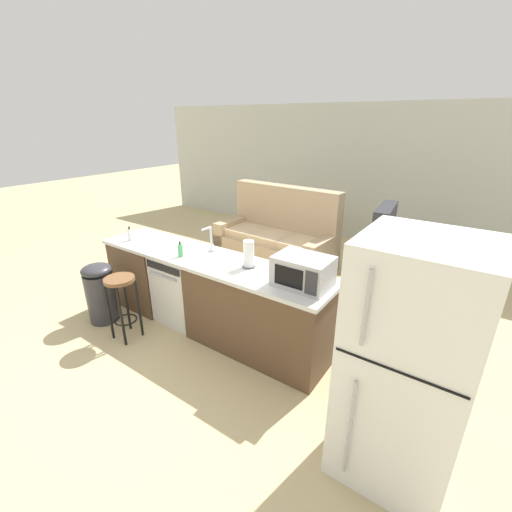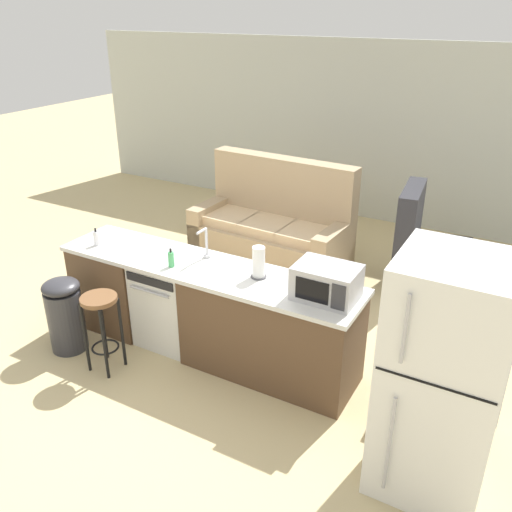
% 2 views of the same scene
% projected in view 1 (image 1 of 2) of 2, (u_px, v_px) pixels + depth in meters
% --- Properties ---
extents(ground_plane, '(24.00, 24.00, 0.00)m').
position_uv_depth(ground_plane, '(202.00, 323.00, 4.15)').
color(ground_plane, tan).
extents(wall_back, '(10.00, 0.06, 2.60)m').
position_uv_depth(wall_back, '(357.00, 174.00, 6.70)').
color(wall_back, beige).
rests_on(wall_back, ground_plane).
extents(kitchen_counter, '(2.94, 0.66, 0.90)m').
position_uv_depth(kitchen_counter, '(215.00, 298.00, 3.87)').
color(kitchen_counter, brown).
rests_on(kitchen_counter, ground_plane).
extents(dishwasher, '(0.58, 0.61, 0.84)m').
position_uv_depth(dishwasher, '(185.00, 287.00, 4.13)').
color(dishwasher, silver).
rests_on(dishwasher, ground_plane).
extents(stove_range, '(0.76, 0.68, 0.90)m').
position_uv_depth(stove_range, '(427.00, 336.00, 3.15)').
color(stove_range, '#B7B7BC').
rests_on(stove_range, ground_plane).
extents(refrigerator, '(0.72, 0.73, 1.71)m').
position_uv_depth(refrigerator, '(406.00, 366.00, 2.17)').
color(refrigerator, white).
rests_on(refrigerator, ground_plane).
extents(microwave, '(0.50, 0.37, 0.28)m').
position_uv_depth(microwave, '(303.00, 271.00, 3.06)').
color(microwave, '#B7B7BC').
rests_on(microwave, kitchen_counter).
extents(sink_faucet, '(0.07, 0.18, 0.30)m').
position_uv_depth(sink_faucet, '(210.00, 241.00, 3.85)').
color(sink_faucet, silver).
rests_on(sink_faucet, kitchen_counter).
extents(paper_towel_roll, '(0.14, 0.14, 0.28)m').
position_uv_depth(paper_towel_roll, '(249.00, 254.00, 3.45)').
color(paper_towel_roll, '#4C4C51').
rests_on(paper_towel_roll, kitchen_counter).
extents(soap_bottle, '(0.06, 0.06, 0.18)m').
position_uv_depth(soap_bottle, '(180.00, 250.00, 3.74)').
color(soap_bottle, '#4CB266').
rests_on(soap_bottle, kitchen_counter).
extents(dish_soap_bottle, '(0.06, 0.06, 0.18)m').
position_uv_depth(dish_soap_bottle, '(130.00, 235.00, 4.25)').
color(dish_soap_bottle, silver).
rests_on(dish_soap_bottle, kitchen_counter).
extents(kettle, '(0.21, 0.17, 0.19)m').
position_uv_depth(kettle, '(415.00, 284.00, 2.95)').
color(kettle, '#B2B2B7').
rests_on(kettle, stove_range).
extents(bar_stool, '(0.32, 0.32, 0.74)m').
position_uv_depth(bar_stool, '(122.00, 295.00, 3.71)').
color(bar_stool, brown).
rests_on(bar_stool, ground_plane).
extents(trash_bin, '(0.35, 0.35, 0.74)m').
position_uv_depth(trash_bin, '(101.00, 292.00, 4.10)').
color(trash_bin, '#333338').
rests_on(trash_bin, ground_plane).
extents(couch, '(2.04, 1.00, 1.27)m').
position_uv_depth(couch, '(278.00, 239.00, 5.86)').
color(couch, tan).
rests_on(couch, ground_plane).
extents(armchair, '(0.89, 0.94, 1.20)m').
position_uv_depth(armchair, '(393.00, 266.00, 4.90)').
color(armchair, '#2D2D33').
rests_on(armchair, ground_plane).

